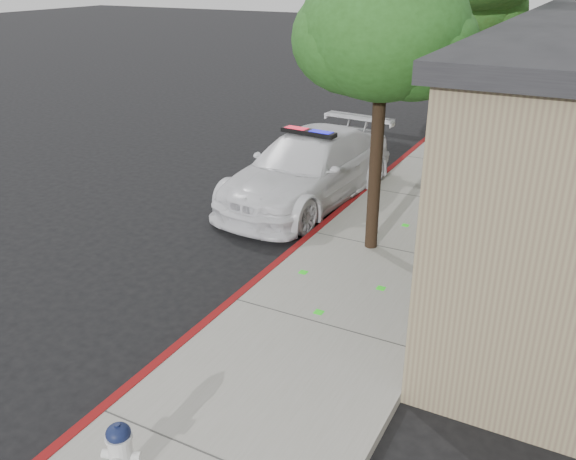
{
  "coord_description": "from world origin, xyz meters",
  "views": [
    {
      "loc": [
        4.79,
        -7.09,
        5.09
      ],
      "look_at": [
        0.38,
        1.28,
        0.93
      ],
      "focal_mm": 37.61,
      "sensor_mm": 36.0,
      "label": 1
    }
  ],
  "objects_px": {
    "fire_hydrant": "(121,452)",
    "street_tree_near": "(384,35)",
    "police_car": "(308,168)",
    "street_tree_far": "(471,2)"
  },
  "relations": [
    {
      "from": "street_tree_near",
      "to": "street_tree_far",
      "type": "relative_size",
      "value": 0.97
    },
    {
      "from": "street_tree_near",
      "to": "street_tree_far",
      "type": "height_order",
      "value": "street_tree_far"
    },
    {
      "from": "police_car",
      "to": "fire_hydrant",
      "type": "xyz_separation_m",
      "value": [
        2.05,
        -8.59,
        -0.29
      ]
    },
    {
      "from": "street_tree_near",
      "to": "street_tree_far",
      "type": "xyz_separation_m",
      "value": [
        -0.34,
        8.07,
        0.13
      ]
    },
    {
      "from": "fire_hydrant",
      "to": "street_tree_near",
      "type": "relative_size",
      "value": 0.14
    },
    {
      "from": "police_car",
      "to": "street_tree_near",
      "type": "height_order",
      "value": "street_tree_near"
    },
    {
      "from": "fire_hydrant",
      "to": "street_tree_far",
      "type": "distance_m",
      "value": 15.11
    },
    {
      "from": "fire_hydrant",
      "to": "police_car",
      "type": "bearing_deg",
      "value": 82.17
    },
    {
      "from": "fire_hydrant",
      "to": "street_tree_near",
      "type": "xyz_separation_m",
      "value": [
        0.27,
        6.6,
        3.52
      ]
    },
    {
      "from": "street_tree_near",
      "to": "police_car",
      "type": "bearing_deg",
      "value": 139.39
    }
  ]
}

